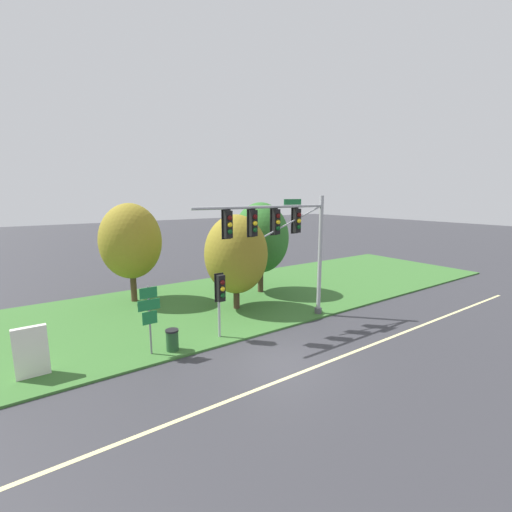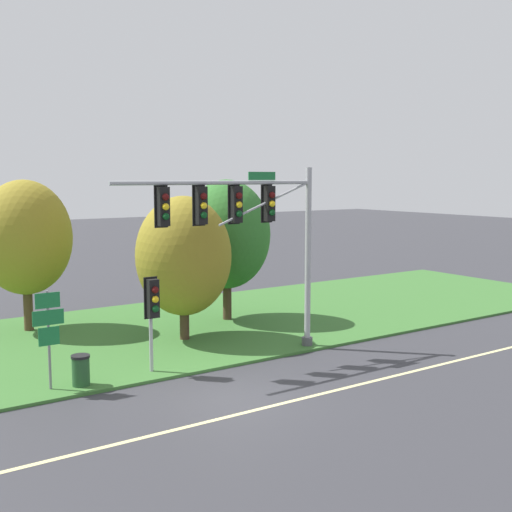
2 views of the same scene
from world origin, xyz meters
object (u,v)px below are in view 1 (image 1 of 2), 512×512
info_kiosk (31,352)px  trash_bin (172,340)px  route_sign_post (149,311)px  tree_left_of_mast (236,254)px  traffic_signal_mast (284,234)px  tree_nearest_road (131,241)px  pedestrian_signal_near_kerb (220,292)px  tree_behind_signpost (261,238)px

info_kiosk → trash_bin: size_ratio=2.04×
info_kiosk → route_sign_post: bearing=-9.7°
tree_left_of_mast → info_kiosk: tree_left_of_mast is taller
traffic_signal_mast → info_kiosk: (-10.91, 1.05, -3.73)m
traffic_signal_mast → tree_left_of_mast: traffic_signal_mast is taller
tree_nearest_road → route_sign_post: bearing=-100.5°
tree_nearest_road → tree_left_of_mast: bearing=-46.8°
pedestrian_signal_near_kerb → trash_bin: 2.94m
pedestrian_signal_near_kerb → tree_behind_signpost: (6.02, 5.29, 1.51)m
info_kiosk → trash_bin: (5.00, -0.87, -0.47)m
tree_behind_signpost → info_kiosk: size_ratio=3.21×
pedestrian_signal_near_kerb → info_kiosk: 7.52m
pedestrian_signal_near_kerb → info_kiosk: bearing=172.9°
pedestrian_signal_near_kerb → tree_nearest_road: size_ratio=0.50×
pedestrian_signal_near_kerb → tree_left_of_mast: 4.41m
traffic_signal_mast → info_kiosk: size_ratio=4.07×
tree_nearest_road → trash_bin: 8.74m
pedestrian_signal_near_kerb → tree_behind_signpost: size_ratio=0.50×
traffic_signal_mast → tree_nearest_road: bearing=122.7°
trash_bin → tree_left_of_mast: bearing=31.7°
pedestrian_signal_near_kerb → trash_bin: bearing=179.0°
traffic_signal_mast → info_kiosk: traffic_signal_mast is taller
tree_behind_signpost → trash_bin: size_ratio=6.57×
tree_left_of_mast → tree_behind_signpost: tree_behind_signpost is taller
route_sign_post → info_kiosk: route_sign_post is taller
tree_left_of_mast → info_kiosk: (-10.18, -2.32, -2.28)m
route_sign_post → trash_bin: bearing=-11.1°
tree_left_of_mast → traffic_signal_mast: bearing=-77.8°
tree_left_of_mast → trash_bin: 6.68m
tree_left_of_mast → trash_bin: bearing=-148.3°
traffic_signal_mast → route_sign_post: (-6.77, 0.35, -2.79)m
pedestrian_signal_near_kerb → info_kiosk: (-7.35, 0.92, -1.28)m
route_sign_post → traffic_signal_mast: bearing=-2.9°
route_sign_post → trash_bin: route_sign_post is taller
route_sign_post → trash_bin: 1.66m
tree_behind_signpost → trash_bin: bearing=-147.9°
tree_nearest_road → info_kiosk: 9.55m
info_kiosk → trash_bin: bearing=-9.9°
tree_left_of_mast → route_sign_post: bearing=-153.4°
route_sign_post → tree_nearest_road: tree_nearest_road is taller
pedestrian_signal_near_kerb → tree_behind_signpost: bearing=41.3°
route_sign_post → tree_nearest_road: 8.25m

